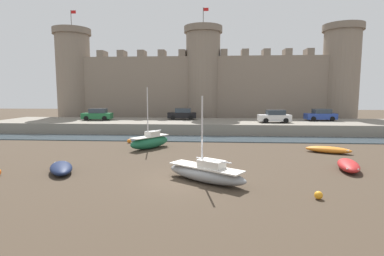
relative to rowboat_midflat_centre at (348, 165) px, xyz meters
name	(u,v)px	position (x,y,z in m)	size (l,w,h in m)	color
ground_plane	(184,180)	(-10.87, -2.97, -0.37)	(160.00, 160.00, 0.00)	#423528
water_channel	(198,139)	(-10.87, 13.20, -0.32)	(80.00, 4.50, 0.10)	#3D4C56
quay_road	(200,126)	(-10.87, 20.45, 0.34)	(56.26, 10.00, 1.42)	gray
castle	(203,83)	(-10.87, 29.82, 6.58)	(50.49, 6.23, 18.97)	gray
rowboat_midflat_centre	(348,165)	(0.00, 0.00, 0.00)	(2.04, 3.58, 0.70)	red
rowboat_foreground_left	(61,168)	(-19.07, -1.93, -0.04)	(2.89, 3.70, 0.63)	#141E3D
sailboat_foreground_right	(206,173)	(-9.54, -3.33, 0.18)	(5.18, 4.10, 5.05)	gray
sailboat_midflat_left	(150,141)	(-15.06, 7.08, 0.31)	(3.67, 4.54, 5.74)	#1E6B47
rowboat_near_channel_left	(328,150)	(0.92, 6.03, -0.06)	(3.88, 2.49, 0.58)	orange
mooring_buoy_near_shore	(129,141)	(-17.91, 9.94, -0.16)	(0.42, 0.42, 0.42)	orange
mooring_buoy_mid_mud	(318,195)	(-3.94, -5.83, -0.16)	(0.40, 0.40, 0.40)	orange
car_quay_centre_east	(275,116)	(-1.18, 18.86, 1.83)	(4.20, 2.07, 1.62)	silver
car_quay_west	(321,115)	(5.73, 21.96, 1.83)	(4.20, 2.07, 1.62)	#263F99
car_quay_east	(182,114)	(-13.60, 22.57, 1.83)	(4.20, 2.07, 1.62)	black
car_quay_centre_west	(97,115)	(-25.40, 20.55, 1.83)	(4.20, 2.07, 1.62)	#1E6638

